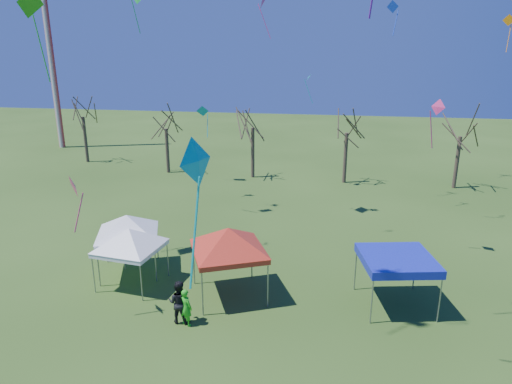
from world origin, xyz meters
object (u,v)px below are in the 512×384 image
Objects in this scene: tent_blue at (397,260)px; tent_white_west at (129,232)px; radio_mast at (49,40)px; person_dark at (179,302)px; tree_1 at (165,113)px; tent_red at (228,233)px; person_green at (186,307)px; tree_0 at (81,100)px; tent_white_mid at (127,219)px; tree_2 at (253,109)px; tree_3 at (348,114)px; tree_4 at (463,117)px.

tent_white_west is at bearing -178.81° from tent_blue.
radio_mast is 44.64m from person_dark.
tent_red is (11.25, -21.70, -2.57)m from tree_1.
tent_white_west is at bearing -13.58° from person_green.
tree_0 reaches higher than tree_1.
tent_white_mid is at bearing 175.68° from tent_blue.
tree_1 is 26.95m from person_green.
person_dark reaches higher than person_green.
tree_3 is (8.40, -0.33, -0.21)m from tree_2.
person_green is (4.52, -4.26, -2.14)m from tent_white_mid.
tree_2 is (8.40, -0.27, 0.50)m from tree_1.
tent_white_west is (16.30, -24.28, -3.68)m from tree_0.
radio_mast is 48.49m from tent_blue.
radio_mast is at bearing 167.01° from tree_4.
tent_blue is (29.02, -24.02, -4.22)m from tree_0.
person_dark is at bearing -161.62° from tent_blue.
tent_blue is (-7.19, -20.63, -3.79)m from tree_4.
tree_1 reaches higher than person_dark.
radio_mast reaches higher than tent_white_mid.
tree_0 is 2.14× the size of tent_white_mid.
person_green is (-16.10, -23.88, -5.21)m from tree_4.
tent_white_west is at bearing -52.79° from radio_mast.
tent_white_mid is (-11.29, -19.66, -3.09)m from tree_3.
tree_2 is 4.20× the size of person_dark.
tree_1 is at bearing -69.42° from person_dark.
radio_mast reaches higher than tree_2.
tent_white_west is at bearing -133.60° from tree_4.
tree_3 is (26.88, -3.34, -0.41)m from tree_0.
tree_1 is 8.42m from tree_2.
radio_mast is at bearing 127.21° from tent_white_west.
tree_4 is 25.93m from tent_red.
tent_white_mid is (15.59, -23.00, -3.50)m from tree_0.
radio_mast is 2.96× the size of tree_0.
tree_2 is at bearing 116.63° from tent_blue.
tent_white_mid is 6.57m from person_green.
tree_1 is at bearing 105.20° from tent_white_mid.
tent_white_west is (-10.58, -20.94, -3.27)m from tree_3.
tree_1 is at bearing 178.15° from tree_2.
tree_3 reaches higher than tent_white_mid.
tent_white_west is at bearing -73.89° from tree_1.
radio_mast is 38.53m from tent_white_mid.
person_green is (-8.91, -3.24, -1.42)m from tent_blue.
tree_3 is 2.13× the size of tent_blue.
tree_0 is 4.97× the size of person_green.
radio_mast is at bearing 151.52° from tree_1.
tree_3 is 4.06× the size of person_dark.
tent_red is at bearing -125.24° from tree_4.
tent_red is (21.33, -24.44, -3.27)m from tree_0.
person_dark is (4.16, -4.09, -2.01)m from tent_white_mid.
tree_3 is at bearing 75.26° from tent_red.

